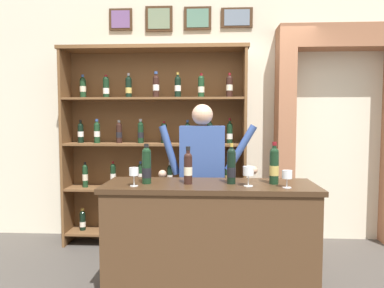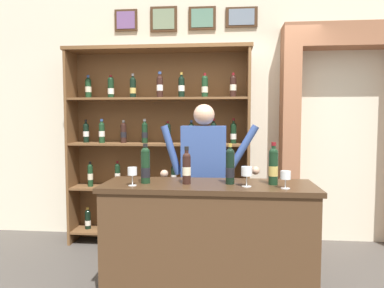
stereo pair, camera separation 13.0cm
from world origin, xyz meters
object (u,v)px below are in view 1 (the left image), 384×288
tasting_bottle_bianco (147,165)px  tasting_bottle_chianti (231,166)px  tasting_bottle_prosecco (274,165)px  wine_glass_center (287,176)px  tasting_counter (209,242)px  wine_glass_spare (134,172)px  tasting_bottle_rosso (188,167)px  wine_shelf (155,141)px  wine_glass_right (248,172)px  shopkeeper (202,167)px

tasting_bottle_bianco → tasting_bottle_chianti: size_ratio=0.99×
tasting_bottle_prosecco → wine_glass_center: bearing=-65.3°
tasting_counter → wine_glass_spare: size_ratio=11.70×
wine_glass_spare → tasting_counter: bearing=13.8°
tasting_counter → tasting_bottle_prosecco: bearing=0.7°
tasting_counter → tasting_bottle_rosso: bearing=-170.8°
tasting_bottle_bianco → wine_glass_spare: (-0.08, -0.11, -0.04)m
wine_shelf → tasting_bottle_rosso: bearing=-70.1°
wine_glass_right → wine_glass_center: 0.29m
tasting_bottle_chianti → tasting_bottle_prosecco: (0.34, 0.01, 0.01)m
wine_shelf → tasting_bottle_prosecco: wine_shelf is taller
wine_glass_right → wine_glass_center: bearing=-9.4°
wine_glass_right → tasting_bottle_chianti: bearing=141.8°
tasting_bottle_rosso → wine_glass_center: (0.75, -0.12, -0.04)m
tasting_bottle_prosecco → wine_glass_center: tasting_bottle_prosecco is taller
shopkeeper → wine_glass_spare: bearing=-123.0°
tasting_bottle_prosecco → wine_glass_right: tasting_bottle_prosecco is taller
tasting_bottle_prosecco → wine_glass_right: size_ratio=2.17×
wine_glass_right → wine_glass_center: wine_glass_right is taller
tasting_bottle_bianco → tasting_bottle_prosecco: 1.01m
shopkeeper → wine_glass_spare: size_ratio=11.18×
wine_glass_center → shopkeeper: bearing=129.9°
tasting_bottle_prosecco → wine_glass_center: size_ratio=2.53×
tasting_bottle_chianti → tasting_counter: bearing=179.6°
tasting_counter → wine_glass_right: (0.30, -0.10, 0.59)m
shopkeeper → tasting_bottle_chianti: bearing=-68.9°
wine_shelf → shopkeeper: (0.57, -0.65, -0.21)m
tasting_bottle_rosso → tasting_bottle_prosecco: (0.68, 0.03, 0.02)m
tasting_counter → tasting_bottle_chianti: 0.65m
shopkeeper → tasting_bottle_bianco: (-0.43, -0.66, 0.11)m
tasting_bottle_chianti → tasting_bottle_prosecco: bearing=1.3°
tasting_bottle_bianco → tasting_bottle_chianti: 0.68m
tasting_bottle_rosso → wine_glass_right: bearing=-8.7°
wine_glass_spare → wine_glass_center: (1.16, -0.00, -0.01)m
tasting_bottle_bianco → tasting_bottle_prosecco: bearing=2.0°
tasting_bottle_chianti → wine_glass_center: bearing=-19.5°
wine_shelf → wine_glass_spare: 1.44m
tasting_bottle_chianti → shopkeeper: bearing=111.1°
tasting_bottle_bianco → tasting_bottle_rosso: (0.33, 0.00, -0.01)m
tasting_counter → tasting_bottle_rosso: 0.64m
shopkeeper → tasting_bottle_prosecco: shopkeeper is taller
tasting_counter → wine_glass_spare: 0.84m
wine_glass_center → tasting_bottle_bianco: bearing=173.8°
wine_shelf → tasting_bottle_prosecco: bearing=-47.9°
wine_shelf → shopkeeper: size_ratio=1.41×
tasting_bottle_chianti → tasting_bottle_prosecco: tasting_bottle_prosecco is taller
wine_shelf → tasting_bottle_bianco: wine_shelf is taller
shopkeeper → wine_glass_center: (0.65, -0.78, 0.05)m
shopkeeper → tasting_bottle_rosso: shopkeeper is taller
wine_shelf → tasting_counter: size_ratio=1.35×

